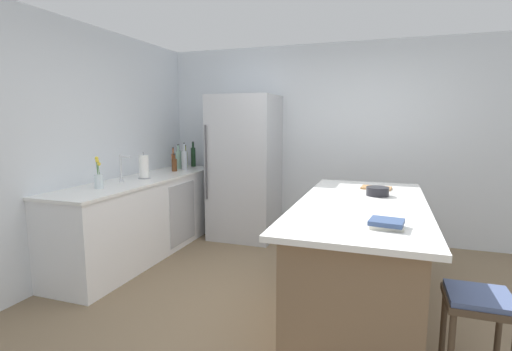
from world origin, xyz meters
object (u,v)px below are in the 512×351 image
Objects in this scene: paper_towel_roll at (144,167)px; syrup_bottle at (174,164)px; bar_stool at (478,312)px; cutting_board at (376,188)px; gin_bottle at (179,159)px; kitchen_island at (360,255)px; cookbook_stack at (386,224)px; refrigerator at (245,167)px; wine_bottle at (193,156)px; vinegar_bottle at (173,161)px; olive_oil_bottle at (185,159)px; mixing_bowl at (378,191)px; flower_vase at (99,179)px; soda_bottle at (184,160)px; hot_sauce_bottle at (185,161)px; sink_faucet at (122,168)px.

syrup_bottle is at bearing 89.81° from paper_towel_roll.
bar_stool is 1.75m from cutting_board.
cutting_board is (2.69, -0.77, -0.13)m from gin_bottle.
cutting_board is (0.09, 0.72, 0.46)m from kitchen_island.
gin_bottle is at bearing 144.61° from bar_stool.
bar_stool is 2.73× the size of cookbook_stack.
refrigerator is 0.94m from syrup_bottle.
wine_bottle reaches higher than bar_stool.
vinegar_bottle reaches higher than kitchen_island.
olive_oil_bottle is (-3.25, 2.44, 0.54)m from bar_stool.
kitchen_island is 9.72× the size of syrup_bottle.
gin_bottle is 0.30m from syrup_bottle.
kitchen_island is at bearing 129.56° from bar_stool.
mixing_bowl is (2.68, -0.93, -0.08)m from vinegar_bottle.
refrigerator is 6.16× the size of vinegar_bottle.
flower_vase reaches higher than cutting_board.
soda_bottle is at bearing 86.85° from flower_vase.
flower_vase is 1.57m from soda_bottle.
soda_bottle reaches higher than cutting_board.
gin_bottle is 0.17m from soda_bottle.
cookbook_stack is 1.13× the size of mixing_bowl.
cutting_board is (-0.02, 0.36, -0.03)m from mixing_bowl.
vinegar_bottle is 0.11m from syrup_bottle.
wine_bottle is at bearing 84.41° from vinegar_bottle.
paper_towel_roll reaches higher than kitchen_island.
syrup_bottle is at bearing 161.99° from mixing_bowl.
syrup_bottle reaches higher than cookbook_stack.
mixing_bowl is at bearing -86.75° from cutting_board.
refrigerator is 0.97m from gin_bottle.
syrup_bottle is (0.10, -0.47, 0.00)m from hot_sauce_bottle.
wine_bottle reaches higher than flower_vase.
soda_bottle is (0.05, 0.86, 0.01)m from paper_towel_roll.
soda_bottle is 1.84× the size of mixing_bowl.
flower_vase is 1.75m from olive_oil_bottle.
syrup_bottle is at bearing -52.95° from vinegar_bottle.
cutting_board is (-0.10, 1.44, -0.02)m from cookbook_stack.
sink_faucet is 1.00× the size of cutting_board.
wine_bottle is (0.06, 1.53, -0.01)m from sink_faucet.
paper_towel_roll reaches higher than syrup_bottle.
paper_towel_roll is (0.04, 0.70, 0.03)m from flower_vase.
cutting_board is at bearing 18.65° from flower_vase.
wine_bottle is 1.22× the size of cutting_board.
paper_towel_roll is 1.55× the size of mixing_bowl.
gin_bottle is 0.92× the size of soda_bottle.
syrup_bottle is at bearing 88.35° from flower_vase.
paper_towel_roll is at bearing -85.08° from hot_sauce_bottle.
kitchen_island is 2.88m from soda_bottle.
vinegar_bottle is (0.04, -0.39, 0.03)m from hot_sauce_bottle.
wine_bottle is 0.99× the size of soda_bottle.
flower_vase is at bearing -161.35° from cutting_board.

